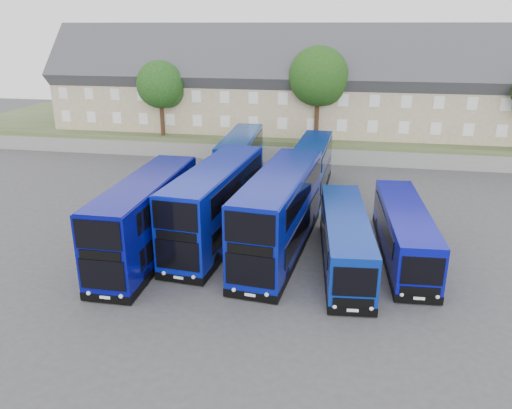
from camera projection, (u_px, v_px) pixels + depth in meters
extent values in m
plane|color=#404045|center=(247.00, 273.00, 27.74)|extent=(120.00, 120.00, 0.00)
cube|color=slate|center=(294.00, 155.00, 49.68)|extent=(70.00, 0.40, 1.50)
cube|color=#44522E|center=(303.00, 132.00, 58.84)|extent=(80.00, 20.00, 2.00)
cube|color=tan|center=(95.00, 98.00, 57.85)|extent=(6.00, 8.00, 6.00)
cube|color=#35353A|center=(92.00, 71.00, 56.83)|extent=(6.00, 10.40, 10.40)
cube|color=brown|center=(101.00, 36.00, 55.27)|extent=(0.60, 0.90, 1.40)
cube|color=tan|center=(144.00, 99.00, 56.83)|extent=(6.00, 8.00, 6.00)
cube|color=#35353A|center=(142.00, 72.00, 55.81)|extent=(6.00, 10.40, 10.40)
cube|color=brown|center=(152.00, 36.00, 54.25)|extent=(0.60, 0.90, 1.40)
cube|color=tan|center=(194.00, 100.00, 55.82)|extent=(6.00, 8.00, 6.00)
cube|color=#35353A|center=(193.00, 73.00, 54.79)|extent=(6.00, 10.40, 10.40)
cube|color=brown|center=(205.00, 36.00, 53.23)|extent=(0.60, 0.90, 1.40)
cube|color=tan|center=(247.00, 102.00, 54.80)|extent=(6.00, 8.00, 6.00)
cube|color=#35353A|center=(247.00, 74.00, 53.78)|extent=(6.00, 10.40, 10.40)
cube|color=brown|center=(260.00, 36.00, 52.22)|extent=(0.60, 0.90, 1.40)
cube|color=tan|center=(301.00, 103.00, 53.78)|extent=(6.00, 8.00, 6.00)
cube|color=#35353A|center=(302.00, 75.00, 52.76)|extent=(6.00, 10.40, 10.40)
cube|color=brown|center=(318.00, 36.00, 51.20)|extent=(0.60, 0.90, 1.40)
cube|color=tan|center=(358.00, 105.00, 52.77)|extent=(6.00, 8.00, 6.00)
cube|color=#35353A|center=(360.00, 76.00, 51.74)|extent=(6.00, 10.40, 10.40)
cube|color=brown|center=(378.00, 37.00, 50.18)|extent=(0.60, 0.90, 1.40)
cube|color=tan|center=(417.00, 106.00, 51.75)|extent=(6.00, 8.00, 6.00)
cube|color=#35353A|center=(420.00, 77.00, 50.73)|extent=(6.00, 10.40, 10.40)
cube|color=brown|center=(440.00, 37.00, 49.17)|extent=(0.60, 0.90, 1.40)
cube|color=tan|center=(478.00, 108.00, 50.73)|extent=(6.00, 8.00, 6.00)
cube|color=#35353A|center=(482.00, 78.00, 49.71)|extent=(6.00, 10.40, 10.40)
cube|color=brown|center=(505.00, 37.00, 48.15)|extent=(0.60, 0.90, 1.40)
cube|color=#060978|center=(147.00, 216.00, 29.12)|extent=(2.64, 11.56, 4.27)
cube|color=black|center=(149.00, 250.00, 29.87)|extent=(2.68, 11.60, 0.45)
cube|color=black|center=(102.00, 275.00, 24.04)|extent=(2.33, 0.06, 1.58)
cube|color=black|center=(97.00, 235.00, 23.33)|extent=(2.33, 0.06, 1.47)
cylinder|color=black|center=(103.00, 273.00, 26.68)|extent=(0.30, 1.00, 1.00)
cube|color=#081699|center=(216.00, 202.00, 31.10)|extent=(3.81, 12.22, 4.46)
cube|color=black|center=(217.00, 236.00, 31.88)|extent=(3.85, 12.27, 0.45)
cube|color=black|center=(177.00, 256.00, 25.93)|extent=(2.43, 0.28, 1.64)
cube|color=black|center=(175.00, 216.00, 25.19)|extent=(2.43, 0.28, 1.53)
cylinder|color=black|center=(175.00, 256.00, 28.67)|extent=(0.39, 1.02, 1.00)
cube|color=#07128C|center=(280.00, 211.00, 29.50)|extent=(4.00, 12.49, 4.56)
cube|color=black|center=(279.00, 247.00, 30.29)|extent=(4.04, 12.54, 0.45)
cube|color=black|center=(250.00, 271.00, 24.23)|extent=(2.48, 0.31, 1.67)
cube|color=black|center=(250.00, 229.00, 23.47)|extent=(2.48, 0.31, 1.56)
cylinder|color=black|center=(240.00, 270.00, 26.99)|extent=(0.40, 1.02, 1.00)
cube|color=navy|center=(240.00, 158.00, 42.53)|extent=(2.76, 10.63, 3.87)
cube|color=black|center=(241.00, 180.00, 43.20)|extent=(2.80, 10.67, 0.45)
cube|color=black|center=(228.00, 186.00, 37.86)|extent=(2.10, 0.13, 1.44)
cube|color=black|center=(228.00, 161.00, 37.21)|extent=(2.10, 0.13, 1.34)
cylinder|color=black|center=(221.00, 188.00, 40.42)|extent=(0.33, 1.01, 1.00)
cube|color=navy|center=(311.00, 166.00, 40.27)|extent=(2.85, 10.38, 3.76)
cube|color=black|center=(311.00, 189.00, 40.93)|extent=(2.89, 10.42, 0.45)
cube|color=black|center=(302.00, 195.00, 35.81)|extent=(2.03, 0.16, 1.40)
cube|color=black|center=(303.00, 170.00, 35.18)|extent=(2.03, 0.16, 1.31)
cylinder|color=black|center=(293.00, 197.00, 38.40)|extent=(0.35, 1.01, 1.00)
cube|color=#082596|center=(345.00, 237.00, 28.13)|extent=(3.30, 11.24, 2.70)
cube|color=black|center=(344.00, 260.00, 28.61)|extent=(3.34, 11.28, 0.45)
cube|color=black|center=(355.00, 282.00, 22.85)|extent=(2.00, 0.24, 1.48)
cylinder|color=black|center=(329.00, 284.00, 25.50)|extent=(0.39, 1.02, 1.00)
cube|color=#080B9C|center=(404.00, 230.00, 29.13)|extent=(2.96, 11.19, 2.70)
cube|color=black|center=(402.00, 252.00, 29.61)|extent=(3.00, 11.24, 0.45)
cube|color=black|center=(423.00, 271.00, 23.87)|extent=(2.01, 0.18, 1.48)
cylinder|color=black|center=(392.00, 274.00, 26.54)|extent=(0.36, 1.02, 1.00)
cylinder|color=#382314|center=(162.00, 118.00, 51.91)|extent=(0.44, 0.44, 3.75)
sphere|color=#0F3812|center=(160.00, 84.00, 50.77)|extent=(4.80, 4.80, 4.80)
sphere|color=#0F3812|center=(167.00, 92.00, 51.29)|extent=(3.30, 3.30, 3.30)
cylinder|color=#382314|center=(317.00, 118.00, 49.54)|extent=(0.44, 0.44, 4.50)
sphere|color=#193C10|center=(318.00, 76.00, 48.16)|extent=(5.76, 5.76, 5.76)
sphere|color=#193C10|center=(324.00, 85.00, 48.73)|extent=(3.96, 3.96, 3.96)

